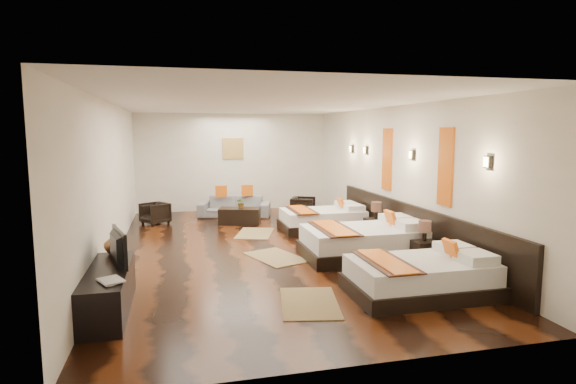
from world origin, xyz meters
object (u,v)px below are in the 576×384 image
object	(u,v)px
bed_near	(422,276)
tv_console	(109,291)
figurine	(115,243)
bed_far	(323,219)
nightstand_a	(424,250)
armchair_right	(303,207)
coffee_table	(240,216)
sofa	(235,206)
nightstand_b	(376,227)
bed_mid	(365,242)
book	(100,283)
table_plant	(241,203)
tv	(113,247)
armchair_left	(155,213)

from	to	relation	value
bed_near	tv_console	distance (m)	4.21
figurine	bed_far	bearing A→B (deg)	38.27
bed_far	nightstand_a	bearing A→B (deg)	-76.90
armchair_right	coffee_table	distance (m)	1.82
bed_far	figurine	distance (m)	5.36
sofa	coffee_table	world-z (taller)	sofa
nightstand_b	coffee_table	distance (m)	3.52
bed_mid	tv_console	xyz separation A→B (m)	(-4.20, -1.66, -0.02)
nightstand_b	book	distance (m)	6.03
bed_near	armchair_right	distance (m)	6.08
nightstand_a	armchair_right	size ratio (longest dim) A/B	1.29
nightstand_b	bed_mid	bearing A→B (deg)	-122.04
bed_far	sofa	world-z (taller)	bed_far
table_plant	book	bearing A→B (deg)	-112.51
tv	tv_console	bearing A→B (deg)	150.39
figurine	coffee_table	size ratio (longest dim) A/B	0.32
bed_near	bed_mid	distance (m)	2.02
bed_far	armchair_left	size ratio (longest dim) A/B	3.28
bed_near	armchair_left	xyz separation A→B (m)	(-3.86, 6.12, 0.01)
nightstand_b	armchair_left	xyz separation A→B (m)	(-4.61, 2.90, -0.02)
bed_mid	armchair_right	distance (m)	4.06
tv_console	table_plant	bearing A→B (deg)	65.29
book	armchair_right	bearing A→B (deg)	56.67
nightstand_b	bed_far	bearing A→B (deg)	120.64
bed_mid	book	xyz separation A→B (m)	(-4.20, -2.24, 0.28)
book	armchair_right	xyz separation A→B (m)	(4.14, 6.30, -0.29)
nightstand_a	tv_console	size ratio (longest dim) A/B	0.44
tv_console	armchair_right	distance (m)	7.06
bed_mid	bed_near	bearing A→B (deg)	-90.08
bed_near	bed_mid	size ratio (longest dim) A/B	0.90
bed_far	nightstand_b	distance (m)	1.47
bed_far	table_plant	distance (m)	2.13
sofa	tv_console	bearing A→B (deg)	-94.62
armchair_right	table_plant	xyz separation A→B (m)	(-1.72, -0.44, 0.26)
bed_far	armchair_right	distance (m)	1.60
bed_mid	coffee_table	distance (m)	4.04
book	armchair_left	distance (m)	6.35
tv	table_plant	xyz separation A→B (m)	(2.38, 5.06, -0.24)
table_plant	figurine	bearing A→B (deg)	-118.52
nightstand_b	book	xyz separation A→B (m)	(-4.95, -3.43, 0.28)
armchair_right	nightstand_b	bearing A→B (deg)	-140.13
bed_near	sofa	bearing A→B (deg)	105.15
nightstand_a	figurine	world-z (taller)	figurine
bed_near	armchair_left	distance (m)	7.23
nightstand_b	coffee_table	size ratio (longest dim) A/B	0.82
bed_near	bed_far	xyz separation A→B (m)	(-0.00, 4.48, -0.01)
bed_mid	nightstand_a	size ratio (longest dim) A/B	2.82
nightstand_b	armchair_right	bearing A→B (deg)	105.62
book	bed_near	bearing A→B (deg)	3.05
tv_console	coffee_table	bearing A→B (deg)	65.64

